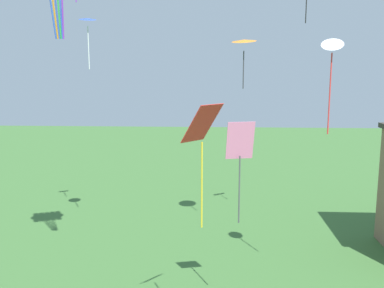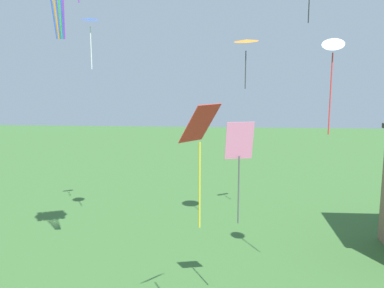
{
  "view_description": "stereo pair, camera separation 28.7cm",
  "coord_description": "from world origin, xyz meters",
  "px_view_note": "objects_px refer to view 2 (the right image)",
  "views": [
    {
      "loc": [
        0.84,
        -6.05,
        8.64
      ],
      "look_at": [
        0.0,
        9.46,
        5.97
      ],
      "focal_mm": 40.0,
      "sensor_mm": 36.0,
      "label": 1
    },
    {
      "loc": [
        1.13,
        -6.03,
        8.64
      ],
      "look_at": [
        0.0,
        9.46,
        5.97
      ],
      "focal_mm": 40.0,
      "sensor_mm": 36.0,
      "label": 2
    }
  ],
  "objects_px": {
    "kite_blue_delta": "(90,22)",
    "kite_white_delta": "(333,52)",
    "kite_red_diamond": "(200,136)",
    "kite_orange_delta": "(246,41)",
    "kite_pink_diamond": "(239,150)"
  },
  "relations": [
    {
      "from": "kite_blue_delta",
      "to": "kite_white_delta",
      "type": "xyz_separation_m",
      "value": [
        10.15,
        -4.77,
        -1.61
      ]
    },
    {
      "from": "kite_blue_delta",
      "to": "kite_red_diamond",
      "type": "height_order",
      "value": "kite_blue_delta"
    },
    {
      "from": "kite_white_delta",
      "to": "kite_orange_delta",
      "type": "bearing_deg",
      "value": 118.7
    },
    {
      "from": "kite_pink_diamond",
      "to": "kite_red_diamond",
      "type": "distance_m",
      "value": 2.41
    },
    {
      "from": "kite_white_delta",
      "to": "kite_orange_delta",
      "type": "xyz_separation_m",
      "value": [
        -2.78,
        5.09,
        0.71
      ]
    },
    {
      "from": "kite_blue_delta",
      "to": "kite_pink_diamond",
      "type": "relative_size",
      "value": 0.7
    },
    {
      "from": "kite_white_delta",
      "to": "kite_pink_diamond",
      "type": "bearing_deg",
      "value": -153.73
    },
    {
      "from": "kite_blue_delta",
      "to": "kite_red_diamond",
      "type": "bearing_deg",
      "value": -55.73
    },
    {
      "from": "kite_orange_delta",
      "to": "kite_pink_diamond",
      "type": "bearing_deg",
      "value": -94.17
    },
    {
      "from": "kite_orange_delta",
      "to": "kite_red_diamond",
      "type": "bearing_deg",
      "value": -101.17
    },
    {
      "from": "kite_blue_delta",
      "to": "kite_white_delta",
      "type": "bearing_deg",
      "value": -25.16
    },
    {
      "from": "kite_pink_diamond",
      "to": "kite_white_delta",
      "type": "distance_m",
      "value": 4.9
    },
    {
      "from": "kite_pink_diamond",
      "to": "kite_orange_delta",
      "type": "height_order",
      "value": "kite_orange_delta"
    },
    {
      "from": "kite_blue_delta",
      "to": "kite_orange_delta",
      "type": "bearing_deg",
      "value": 2.48
    },
    {
      "from": "kite_white_delta",
      "to": "kite_red_diamond",
      "type": "height_order",
      "value": "kite_white_delta"
    }
  ]
}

